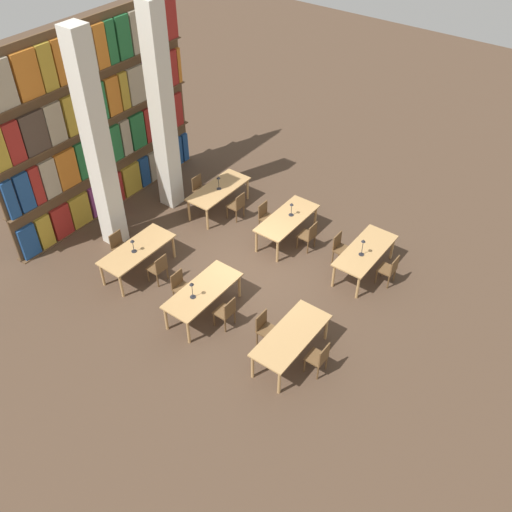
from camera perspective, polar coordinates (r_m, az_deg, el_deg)
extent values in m
plane|color=#4C3828|center=(15.15, -0.73, -1.60)|extent=(40.00, 40.00, 0.00)
cube|color=brown|center=(16.70, -15.54, 12.76)|extent=(6.74, 0.06, 5.50)
cube|color=brown|center=(18.09, -14.01, 5.13)|extent=(6.74, 0.35, 0.03)
cube|color=navy|center=(16.50, -21.85, 1.39)|extent=(0.51, 0.20, 0.97)
cube|color=#B7932D|center=(16.69, -20.43, 2.33)|extent=(0.43, 0.20, 0.97)
cube|color=maroon|center=(16.92, -18.93, 3.32)|extent=(0.58, 0.20, 0.97)
cube|color=#B7932D|center=(17.20, -17.26, 4.41)|extent=(0.64, 0.20, 0.97)
cube|color=#84387A|center=(17.53, -15.47, 5.58)|extent=(0.66, 0.20, 0.97)
cube|color=maroon|center=(17.84, -13.95, 6.56)|extent=(0.52, 0.20, 0.97)
cube|color=#B7932D|center=(18.18, -12.43, 7.53)|extent=(0.66, 0.20, 0.97)
cube|color=navy|center=(18.48, -11.20, 8.31)|extent=(0.35, 0.20, 0.97)
cube|color=tan|center=(18.80, -9.97, 9.09)|extent=(0.67, 0.20, 0.97)
cube|color=#47382D|center=(19.12, -8.78, 9.83)|extent=(0.37, 0.20, 0.97)
cube|color=navy|center=(19.37, -7.94, 10.35)|extent=(0.35, 0.20, 0.97)
cube|color=navy|center=(19.58, -7.22, 10.79)|extent=(0.22, 0.20, 0.97)
cube|color=brown|center=(17.35, -14.74, 8.81)|extent=(6.74, 0.35, 0.03)
cube|color=navy|center=(15.66, -23.44, 5.22)|extent=(0.29, 0.20, 1.08)
cube|color=navy|center=(15.81, -22.26, 5.95)|extent=(0.40, 0.20, 1.08)
cube|color=maroon|center=(15.96, -21.20, 6.60)|extent=(0.29, 0.20, 1.08)
cube|color=tan|center=(16.14, -20.03, 7.32)|extent=(0.47, 0.20, 1.08)
cube|color=orange|center=(16.39, -18.47, 8.27)|extent=(0.63, 0.20, 1.08)
cube|color=#236B38|center=(16.67, -16.90, 9.21)|extent=(0.46, 0.20, 1.08)
cube|color=maroon|center=(16.90, -15.72, 9.91)|extent=(0.39, 0.20, 1.08)
cube|color=#236B38|center=(17.20, -14.29, 10.75)|extent=(0.63, 0.20, 1.08)
cube|color=tan|center=(17.49, -13.00, 11.50)|extent=(0.32, 0.20, 1.08)
cube|color=#236B38|center=(17.76, -11.85, 12.15)|extent=(0.52, 0.20, 1.08)
cube|color=maroon|center=(18.03, -10.77, 12.77)|extent=(0.34, 0.20, 1.08)
cube|color=#47382D|center=(18.34, -9.59, 13.43)|extent=(0.56, 0.20, 1.08)
cube|color=maroon|center=(18.72, -8.25, 14.17)|extent=(0.62, 0.20, 1.08)
cube|color=brown|center=(16.69, -15.55, 12.80)|extent=(6.74, 0.35, 0.03)
cube|color=maroon|center=(15.20, -23.16, 10.40)|extent=(0.42, 0.20, 1.06)
cube|color=#47382D|center=(15.45, -21.39, 11.41)|extent=(0.69, 0.20, 1.06)
cube|color=tan|center=(15.74, -19.58, 12.41)|extent=(0.50, 0.20, 1.06)
cube|color=#B7932D|center=(16.03, -17.90, 13.33)|extent=(0.54, 0.20, 1.06)
cube|color=#B7932D|center=(16.27, -16.63, 14.01)|extent=(0.27, 0.20, 1.06)
cube|color=#236B38|center=(16.49, -15.54, 14.58)|extent=(0.46, 0.20, 1.06)
cube|color=orange|center=(16.77, -14.22, 15.27)|extent=(0.44, 0.20, 1.06)
cube|color=#B7932D|center=(17.00, -13.18, 15.80)|extent=(0.28, 0.20, 1.06)
cube|color=tan|center=(17.29, -11.98, 16.41)|extent=(0.59, 0.20, 1.06)
cube|color=#84387A|center=(17.63, -10.60, 17.09)|extent=(0.51, 0.20, 1.06)
cube|color=tan|center=(17.93, -9.50, 17.63)|extent=(0.31, 0.20, 1.06)
cube|color=maroon|center=(18.20, -8.52, 18.09)|extent=(0.40, 0.20, 1.06)
cube|color=orange|center=(18.39, -7.88, 18.40)|extent=(0.13, 0.20, 1.06)
cube|color=brown|center=(16.13, -16.44, 17.09)|extent=(6.74, 0.35, 0.03)
cube|color=tan|center=(14.67, -24.17, 15.37)|extent=(0.58, 0.20, 1.14)
cube|color=orange|center=(14.98, -22.01, 16.46)|extent=(0.64, 0.20, 1.14)
cube|color=#B7932D|center=(15.25, -20.31, 17.30)|extent=(0.40, 0.20, 1.14)
cube|color=orange|center=(15.55, -18.60, 18.12)|extent=(0.66, 0.20, 1.14)
cube|color=tan|center=(15.90, -16.72, 19.00)|extent=(0.50, 0.20, 1.14)
cube|color=orange|center=(16.16, -15.41, 19.59)|extent=(0.38, 0.20, 1.14)
cube|color=#236B38|center=(16.37, -14.42, 20.03)|extent=(0.30, 0.20, 1.14)
cube|color=#236B38|center=(16.64, -13.25, 20.55)|extent=(0.45, 0.20, 1.14)
cube|color=tan|center=(17.02, -11.66, 21.22)|extent=(0.66, 0.20, 1.14)
cube|color=navy|center=(17.40, -10.18, 21.83)|extent=(0.43, 0.20, 1.14)
cube|color=maroon|center=(17.76, -8.83, 22.37)|extent=(0.57, 0.20, 1.14)
cube|color=silver|center=(15.00, -15.58, 10.51)|extent=(0.52, 0.52, 6.00)
cube|color=silver|center=(16.32, -9.37, 14.02)|extent=(0.52, 0.52, 6.00)
cube|color=tan|center=(12.63, 3.55, -7.91)|extent=(2.06, 0.86, 0.04)
cylinder|color=tan|center=(12.30, 2.33, -12.50)|extent=(0.07, 0.07, 0.72)
cylinder|color=tan|center=(13.36, 7.05, -7.16)|extent=(0.07, 0.07, 0.72)
cylinder|color=tan|center=(12.55, -0.35, -10.97)|extent=(0.07, 0.07, 0.72)
cylinder|color=tan|center=(13.58, 4.51, -5.87)|extent=(0.07, 0.07, 0.72)
cylinder|color=brown|center=(12.80, 4.88, -10.86)|extent=(0.04, 0.04, 0.41)
cylinder|color=brown|center=(13.00, 5.75, -9.85)|extent=(0.04, 0.04, 0.41)
cylinder|color=brown|center=(12.70, 6.19, -11.56)|extent=(0.04, 0.04, 0.41)
cylinder|color=brown|center=(12.90, 7.05, -10.52)|extent=(0.04, 0.04, 0.41)
cube|color=brown|center=(12.67, 6.04, -10.06)|extent=(0.42, 0.40, 0.04)
cube|color=brown|center=(12.44, 6.84, -9.77)|extent=(0.40, 0.03, 0.42)
cylinder|color=brown|center=(13.32, 2.23, -7.97)|extent=(0.04, 0.04, 0.41)
cylinder|color=brown|center=(13.12, 1.31, -8.93)|extent=(0.04, 0.04, 0.41)
cylinder|color=brown|center=(13.44, 1.03, -7.33)|extent=(0.04, 0.04, 0.41)
cylinder|color=brown|center=(13.25, 0.11, -8.26)|extent=(0.04, 0.04, 0.41)
cube|color=brown|center=(13.11, 1.18, -7.47)|extent=(0.42, 0.40, 0.04)
cube|color=brown|center=(13.01, 0.53, -6.43)|extent=(0.40, 0.03, 0.42)
cube|color=tan|center=(14.94, 10.90, 0.55)|extent=(2.06, 0.86, 0.04)
cylinder|color=tan|center=(14.42, 10.15, -3.10)|extent=(0.07, 0.07, 0.72)
cylinder|color=tan|center=(15.77, 13.48, 0.79)|extent=(0.07, 0.07, 0.72)
cylinder|color=tan|center=(14.64, 7.76, -1.98)|extent=(0.07, 0.07, 0.72)
cylinder|color=tan|center=(15.97, 11.24, 1.77)|extent=(0.07, 0.07, 0.72)
cylinder|color=brown|center=(15.03, 11.93, -2.06)|extent=(0.04, 0.04, 0.41)
cylinder|color=brown|center=(15.28, 12.55, -1.32)|extent=(0.04, 0.04, 0.41)
cylinder|color=brown|center=(14.94, 13.08, -2.58)|extent=(0.04, 0.04, 0.41)
cylinder|color=brown|center=(15.19, 13.68, -1.83)|extent=(0.04, 0.04, 0.41)
cube|color=brown|center=(14.96, 12.94, -1.31)|extent=(0.42, 0.40, 0.04)
cube|color=brown|center=(14.76, 13.70, -0.93)|extent=(0.40, 0.03, 0.42)
cylinder|color=brown|center=(15.55, 9.43, 0.09)|extent=(0.04, 0.04, 0.41)
cylinder|color=brown|center=(15.31, 8.77, -0.62)|extent=(0.04, 0.04, 0.41)
cylinder|color=brown|center=(15.67, 8.35, 0.57)|extent=(0.04, 0.04, 0.41)
cylinder|color=brown|center=(15.42, 7.68, -0.12)|extent=(0.04, 0.04, 0.41)
cube|color=brown|center=(15.34, 8.64, 0.62)|extent=(0.42, 0.40, 0.04)
cube|color=brown|center=(15.26, 8.13, 1.55)|extent=(0.40, 0.03, 0.42)
cylinder|color=#232328|center=(14.75, 10.49, 0.16)|extent=(0.14, 0.14, 0.01)
cylinder|color=#232328|center=(14.62, 10.59, 0.79)|extent=(0.02, 0.02, 0.41)
cone|color=#232328|center=(14.47, 10.70, 1.52)|extent=(0.11, 0.11, 0.07)
cube|color=tan|center=(13.64, -5.34, -3.44)|extent=(2.06, 0.86, 0.04)
cylinder|color=tan|center=(13.27, -6.78, -7.54)|extent=(0.07, 0.07, 0.72)
cylinder|color=tan|center=(14.24, -1.68, -3.00)|extent=(0.07, 0.07, 0.72)
cylinder|color=tan|center=(13.63, -8.99, -6.19)|extent=(0.07, 0.07, 0.72)
cylinder|color=tan|center=(14.58, -3.86, -1.85)|extent=(0.07, 0.07, 0.72)
cylinder|color=brown|center=(13.68, -4.21, -6.35)|extent=(0.04, 0.04, 0.41)
cylinder|color=brown|center=(13.87, -3.25, -5.48)|extent=(0.04, 0.04, 0.41)
cylinder|color=brown|center=(13.53, -3.10, -6.99)|extent=(0.04, 0.04, 0.41)
cylinder|color=brown|center=(13.72, -2.15, -6.10)|extent=(0.04, 0.04, 0.41)
cube|color=brown|center=(13.53, -3.21, -5.58)|extent=(0.42, 0.40, 0.04)
cube|color=brown|center=(13.28, -2.63, -5.24)|extent=(0.40, 0.03, 0.42)
cylinder|color=brown|center=(14.33, -6.24, -3.80)|extent=(0.04, 0.04, 0.41)
cylinder|color=brown|center=(14.16, -7.21, -4.61)|extent=(0.04, 0.04, 0.41)
cylinder|color=brown|center=(14.51, -7.25, -3.23)|extent=(0.04, 0.04, 0.41)
cylinder|color=brown|center=(14.33, -8.21, -4.02)|extent=(0.04, 0.04, 0.41)
cube|color=brown|center=(14.18, -7.30, -3.26)|extent=(0.42, 0.40, 0.04)
cube|color=brown|center=(14.12, -7.94, -2.28)|extent=(0.40, 0.03, 0.42)
cylinder|color=#232328|center=(13.46, -6.33, -4.08)|extent=(0.14, 0.14, 0.01)
cylinder|color=#232328|center=(13.33, -6.39, -3.47)|extent=(0.02, 0.02, 0.38)
cone|color=#232328|center=(13.17, -6.46, -2.77)|extent=(0.11, 0.11, 0.07)
cube|color=tan|center=(15.78, 3.13, 3.82)|extent=(2.06, 0.86, 0.04)
cylinder|color=tan|center=(15.24, 2.16, 0.48)|extent=(0.07, 0.07, 0.72)
cylinder|color=tan|center=(16.51, 5.96, 3.91)|extent=(0.07, 0.07, 0.72)
cylinder|color=tan|center=(15.55, 0.04, 1.48)|extent=(0.07, 0.07, 0.72)
cylinder|color=tan|center=(16.80, 3.93, 4.78)|extent=(0.07, 0.07, 0.72)
cylinder|color=brown|center=(15.79, 4.15, 1.33)|extent=(0.04, 0.04, 0.41)
cylinder|color=brown|center=(16.03, 4.86, 1.99)|extent=(0.04, 0.04, 0.41)
cylinder|color=brown|center=(15.65, 5.19, 0.86)|extent=(0.04, 0.04, 0.41)
cylinder|color=brown|center=(15.90, 5.89, 1.53)|extent=(0.04, 0.04, 0.41)
cube|color=brown|center=(15.70, 5.07, 2.07)|extent=(0.42, 0.40, 0.04)
cube|color=brown|center=(15.48, 5.69, 2.47)|extent=(0.40, 0.03, 0.42)
cylinder|color=brown|center=(16.43, 2.04, 3.25)|extent=(0.04, 0.04, 0.41)
cylinder|color=brown|center=(16.20, 1.31, 2.63)|extent=(0.04, 0.04, 0.41)
cylinder|color=brown|center=(16.59, 1.08, 3.68)|extent=(0.04, 0.04, 0.41)
cylinder|color=brown|center=(16.36, 0.34, 3.07)|extent=(0.04, 0.04, 0.41)
cube|color=brown|center=(16.26, 1.21, 3.79)|extent=(0.42, 0.40, 0.04)
cube|color=brown|center=(16.20, 0.69, 4.68)|extent=(0.40, 0.03, 0.42)
cylinder|color=#232328|center=(15.85, 3.53, 4.13)|extent=(0.14, 0.14, 0.01)
cylinder|color=#232328|center=(15.75, 3.56, 4.63)|extent=(0.02, 0.02, 0.33)
cone|color=#232328|center=(15.63, 3.59, 5.21)|extent=(0.11, 0.11, 0.07)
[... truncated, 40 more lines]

